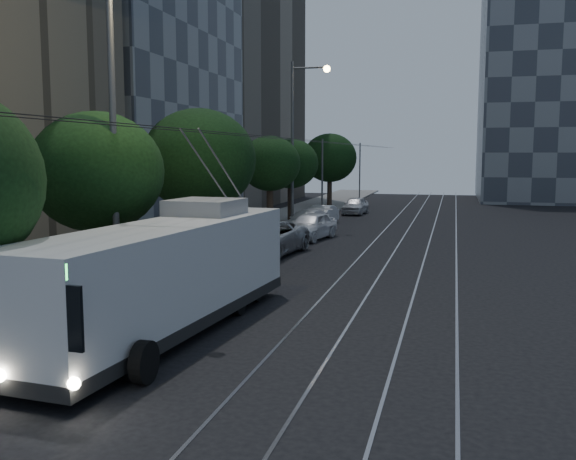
# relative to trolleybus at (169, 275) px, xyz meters

# --- Properties ---
(ground) EXTENTS (120.00, 120.00, 0.00)m
(ground) POSITION_rel_trolleybus_xyz_m (2.90, 2.48, -1.61)
(ground) COLOR black
(ground) RESTS_ON ground
(sidewalk) EXTENTS (5.00, 90.00, 0.15)m
(sidewalk) POSITION_rel_trolleybus_xyz_m (-4.60, 22.48, -1.53)
(sidewalk) COLOR slate
(sidewalk) RESTS_ON ground
(tram_rails) EXTENTS (4.52, 90.00, 0.02)m
(tram_rails) POSITION_rel_trolleybus_xyz_m (5.40, 22.48, -1.60)
(tram_rails) COLOR #9A9AA3
(tram_rails) RESTS_ON ground
(overhead_wires) EXTENTS (2.23, 90.00, 6.00)m
(overhead_wires) POSITION_rel_trolleybus_xyz_m (-2.07, 22.48, 1.86)
(overhead_wires) COLOR black
(overhead_wires) RESTS_ON ground
(building_glass_mid) EXTENTS (14.40, 18.40, 26.80)m
(building_glass_mid) POSITION_rel_trolleybus_xyz_m (-16.10, 24.48, 11.81)
(building_glass_mid) COLOR #3C414C
(building_glass_mid) RESTS_ON ground
(building_tan_far) EXTENTS (14.40, 22.40, 34.80)m
(building_tan_far) POSITION_rel_trolleybus_xyz_m (-16.10, 44.48, 15.81)
(building_tan_far) COLOR gray
(building_tan_far) RESTS_ON ground
(trolleybus) EXTENTS (3.34, 11.74, 5.63)m
(trolleybus) POSITION_rel_trolleybus_xyz_m (0.00, 0.00, 0.00)
(trolleybus) COLOR #B9B9BC
(trolleybus) RESTS_ON ground
(pickup_silver) EXTENTS (3.42, 6.28, 1.67)m
(pickup_silver) POSITION_rel_trolleybus_xyz_m (-1.31, 13.44, -0.77)
(pickup_silver) COLOR #AAADB2
(pickup_silver) RESTS_ON ground
(car_white_a) EXTENTS (2.68, 4.86, 1.57)m
(car_white_a) POSITION_rel_trolleybus_xyz_m (-0.46, 19.72, -0.82)
(car_white_a) COLOR silver
(car_white_a) RESTS_ON ground
(car_white_b) EXTENTS (2.74, 5.04, 1.39)m
(car_white_b) POSITION_rel_trolleybus_xyz_m (-1.40, 22.91, -0.91)
(car_white_b) COLOR silver
(car_white_b) RESTS_ON ground
(car_white_c) EXTENTS (1.84, 4.11, 1.31)m
(car_white_c) POSITION_rel_trolleybus_xyz_m (-1.40, 27.38, -0.95)
(car_white_c) COLOR silver
(car_white_c) RESTS_ON ground
(car_white_d) EXTENTS (1.89, 4.20, 1.40)m
(car_white_d) POSITION_rel_trolleybus_xyz_m (-0.30, 35.62, -0.91)
(car_white_d) COLOR silver
(car_white_d) RESTS_ON ground
(tree_1) EXTENTS (4.26, 4.26, 6.22)m
(tree_1) POSITION_rel_trolleybus_xyz_m (-3.60, 2.48, 2.68)
(tree_1) COLOR #30231A
(tree_1) RESTS_ON ground
(tree_2) EXTENTS (5.05, 5.05, 6.88)m
(tree_2) POSITION_rel_trolleybus_xyz_m (-3.60, 10.97, 2.98)
(tree_2) COLOR #30231A
(tree_2) RESTS_ON ground
(tree_3) EXTENTS (3.87, 3.87, 6.00)m
(tree_3) POSITION_rel_trolleybus_xyz_m (-3.90, 23.29, 2.62)
(tree_3) COLOR #30231A
(tree_3) RESTS_ON ground
(tree_4) EXTENTS (3.83, 3.83, 5.92)m
(tree_4) POSITION_rel_trolleybus_xyz_m (-3.60, 27.43, 2.56)
(tree_4) COLOR #30231A
(tree_4) RESTS_ON ground
(tree_5) EXTENTS (4.89, 4.89, 6.69)m
(tree_5) POSITION_rel_trolleybus_xyz_m (-3.60, 41.75, 2.87)
(tree_5) COLOR #30231A
(tree_5) RESTS_ON ground
(streetlamp_near) EXTENTS (2.63, 0.44, 11.01)m
(streetlamp_near) POSITION_rel_trolleybus_xyz_m (-1.97, 1.47, 4.97)
(streetlamp_near) COLOR #58585A
(streetlamp_near) RESTS_ON ground
(streetlamp_far) EXTENTS (2.58, 0.44, 10.76)m
(streetlamp_far) POSITION_rel_trolleybus_xyz_m (-2.48, 25.10, 4.83)
(streetlamp_far) COLOR #58585A
(streetlamp_far) RESTS_ON ground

